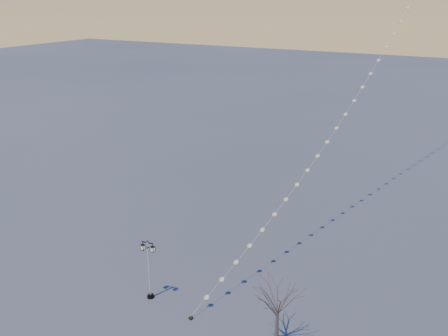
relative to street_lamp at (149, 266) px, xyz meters
The scene contains 4 objects.
ground 3.78m from the street_lamp, ahead, with size 300.00×300.00×0.00m, color #535353.
street_lamp is the anchor object (origin of this frame).
bare_tree 9.08m from the street_lamp, ahead, with size 2.46×2.46×4.09m.
kite_train 28.41m from the street_lamp, 71.05° to the left, with size 9.68×49.19×31.96m.
Camera 1 is at (14.21, -21.38, 19.06)m, focal length 38.18 mm.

